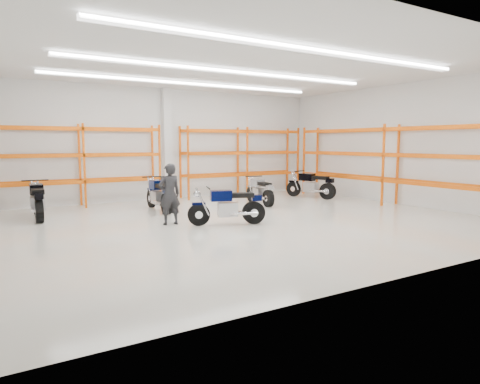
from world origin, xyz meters
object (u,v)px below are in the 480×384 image
motorcycle_back_b (160,194)px  motorcycle_back_d (312,186)px  motorcycle_back_a (37,201)px  structural_column (167,144)px  motorcycle_back_c (260,192)px  standing_man (170,194)px  motorcycle_main (230,207)px

motorcycle_back_b → motorcycle_back_d: (6.75, 0.08, -0.07)m
motorcycle_back_d → motorcycle_back_a: bearing=177.0°
motorcycle_back_a → structural_column: structural_column is taller
motorcycle_back_d → structural_column: 6.27m
motorcycle_back_c → standing_man: bearing=-156.1°
motorcycle_back_b → standing_man: standing_man is taller
motorcycle_back_c → structural_column: size_ratio=0.47×
motorcycle_back_b → structural_column: (1.41, 2.88, 1.65)m
motorcycle_main → motorcycle_back_d: motorcycle_back_d is taller
standing_man → motorcycle_back_d: bearing=-160.8°
motorcycle_back_b → motorcycle_back_c: size_ratio=1.15×
motorcycle_back_b → standing_man: size_ratio=1.40×
motorcycle_back_a → structural_column: bearing=23.8°
standing_man → structural_column: bearing=-109.9°
motorcycle_back_c → structural_column: 4.41m
structural_column → motorcycle_back_b: bearing=-116.0°
motorcycle_back_d → standing_man: bearing=-161.9°
motorcycle_main → structural_column: bearing=84.9°
motorcycle_back_a → standing_man: size_ratio=1.35×
motorcycle_main → motorcycle_back_c: bearing=44.0°
structural_column → motorcycle_main: bearing=-95.1°
motorcycle_main → motorcycle_back_d: size_ratio=0.96×
motorcycle_back_c → motorcycle_back_a: bearing=172.6°
motorcycle_back_a → motorcycle_back_d: (10.46, -0.54, -0.01)m
standing_man → motorcycle_back_a: bearing=-42.3°
motorcycle_back_d → standing_man: size_ratio=1.28×
motorcycle_main → motorcycle_back_a: 5.97m
motorcycle_back_a → structural_column: size_ratio=0.52×
motorcycle_back_b → motorcycle_back_c: bearing=-5.4°
standing_man → motorcycle_back_c: bearing=-154.9°
motorcycle_back_c → standing_man: standing_man is taller
motorcycle_back_b → motorcycle_back_d: bearing=0.7°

